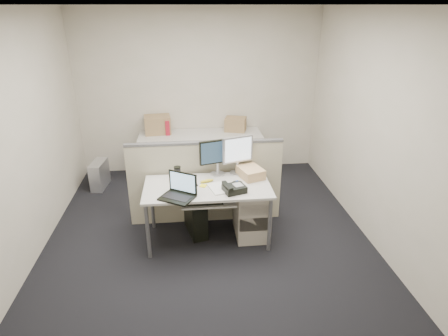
{
  "coord_description": "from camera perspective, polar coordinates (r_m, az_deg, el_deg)",
  "views": [
    {
      "loc": [
        -0.2,
        -3.97,
        2.7
      ],
      "look_at": [
        0.21,
        0.15,
        0.89
      ],
      "focal_mm": 30.0,
      "sensor_mm": 36.0,
      "label": 1
    }
  ],
  "objects": [
    {
      "name": "manila_folders",
      "position": [
        4.65,
        4.07,
        -0.68
      ],
      "size": [
        0.35,
        0.39,
        0.12
      ],
      "primitive_type": "cube",
      "rotation": [
        0.0,
        0.0,
        0.34
      ],
      "color": "tan",
      "rests_on": "desk"
    },
    {
      "name": "wall_back",
      "position": [
        6.37,
        -3.88,
        11.32
      ],
      "size": [
        4.0,
        0.02,
        2.7
      ],
      "primitive_type": "cube",
      "color": "beige",
      "rests_on": "ground"
    },
    {
      "name": "pc_tower_desk",
      "position": [
        4.81,
        -4.35,
        -7.39
      ],
      "size": [
        0.3,
        0.52,
        0.45
      ],
      "primitive_type": "cube",
      "rotation": [
        0.0,
        0.0,
        0.23
      ],
      "color": "black",
      "rests_on": "floor"
    },
    {
      "name": "wall_front",
      "position": [
        2.2,
        0.77,
        -14.26
      ],
      "size": [
        4.0,
        0.02,
        2.7
      ],
      "primitive_type": "cube",
      "color": "beige",
      "rests_on": "ground"
    },
    {
      "name": "ceiling",
      "position": [
        3.98,
        -3.1,
        23.58
      ],
      "size": [
        4.0,
        4.5,
        0.01
      ],
      "primitive_type": "cube",
      "color": "white",
      "rests_on": "ground"
    },
    {
      "name": "sticky_pad",
      "position": [
        4.44,
        -3.2,
        -2.72
      ],
      "size": [
        0.09,
        0.09,
        0.01
      ],
      "primitive_type": "cube",
      "rotation": [
        0.0,
        0.0,
        -0.4
      ],
      "color": "yellow",
      "rests_on": "desk"
    },
    {
      "name": "keyboard_tray",
      "position": [
        4.33,
        -2.38,
        -5.11
      ],
      "size": [
        0.62,
        0.32,
        0.02
      ],
      "primitive_type": "cube",
      "color": "silver",
      "rests_on": "desk"
    },
    {
      "name": "wall_left",
      "position": [
        4.57,
        -28.68,
        3.45
      ],
      "size": [
        0.02,
        4.5,
        2.7
      ],
      "primitive_type": "cube",
      "color": "beige",
      "rests_on": "ground"
    },
    {
      "name": "paper_stack",
      "position": [
        4.37,
        -0.52,
        -3.06
      ],
      "size": [
        0.31,
        0.36,
        0.01
      ],
      "primitive_type": "cube",
      "rotation": [
        0.0,
        0.0,
        0.26
      ],
      "color": "silver",
      "rests_on": "desk"
    },
    {
      "name": "pc_tower_spare_silver",
      "position": [
        6.3,
        -18.44,
        -0.94
      ],
      "size": [
        0.24,
        0.48,
        0.43
      ],
      "primitive_type": "cube",
      "rotation": [
        0.0,
        0.0,
        -0.13
      ],
      "color": "#B7B7BC",
      "rests_on": "floor"
    },
    {
      "name": "cardboard_box_right",
      "position": [
        6.35,
        1.76,
        6.6
      ],
      "size": [
        0.4,
        0.35,
        0.25
      ],
      "primitive_type": "cube",
      "rotation": [
        0.0,
        0.0,
        -0.28
      ],
      "color": "olive",
      "rests_on": "back_counter"
    },
    {
      "name": "cellphone",
      "position": [
        4.48,
        -4.51,
        -2.47
      ],
      "size": [
        0.08,
        0.12,
        0.01
      ],
      "primitive_type": "cube",
      "rotation": [
        0.0,
        0.0,
        0.26
      ],
      "color": "black",
      "rests_on": "desk"
    },
    {
      "name": "wall_right",
      "position": [
        4.74,
        22.32,
        5.27
      ],
      "size": [
        0.02,
        4.5,
        2.7
      ],
      "primitive_type": "cube",
      "color": "beige",
      "rests_on": "ground"
    },
    {
      "name": "cubicle_partition",
      "position": [
        4.92,
        -2.82,
        -2.34
      ],
      "size": [
        2.0,
        0.06,
        1.1
      ],
      "primitive_type": "cube",
      "color": "#A9A385",
      "rests_on": "floor"
    },
    {
      "name": "travel_mug",
      "position": [
        4.57,
        -7.09,
        -0.93
      ],
      "size": [
        0.08,
        0.08,
        0.17
      ],
      "primitive_type": "cylinder",
      "rotation": [
        0.0,
        0.0,
        0.02
      ],
      "color": "black",
      "rests_on": "desk"
    },
    {
      "name": "monitor_main",
      "position": [
        4.65,
        -0.99,
        1.63
      ],
      "size": [
        0.49,
        0.29,
        0.46
      ],
      "primitive_type": "cube",
      "rotation": [
        0.0,
        0.0,
        0.27
      ],
      "color": "black",
      "rests_on": "desk"
    },
    {
      "name": "laptop",
      "position": [
        4.13,
        -7.24,
        -3.0
      ],
      "size": [
        0.44,
        0.41,
        0.27
      ],
      "primitive_type": "cube",
      "rotation": [
        0.0,
        0.0,
        -0.55
      ],
      "color": "black",
      "rests_on": "desk"
    },
    {
      "name": "red_binder",
      "position": [
        6.29,
        -8.72,
        6.26
      ],
      "size": [
        0.11,
        0.29,
        0.27
      ],
      "primitive_type": "cube",
      "rotation": [
        0.0,
        0.0,
        0.15
      ],
      "color": "maroon",
      "rests_on": "back_counter"
    },
    {
      "name": "floor",
      "position": [
        4.81,
        -2.39,
        -10.62
      ],
      "size": [
        4.0,
        4.5,
        0.01
      ],
      "primitive_type": "cube",
      "color": "black",
      "rests_on": "ground"
    },
    {
      "name": "cardboard_box_left",
      "position": [
        6.31,
        -10.09,
        6.45
      ],
      "size": [
        0.45,
        0.36,
        0.31
      ],
      "primitive_type": "cube",
      "rotation": [
        0.0,
        0.0,
        0.12
      ],
      "color": "olive",
      "rests_on": "back_counter"
    },
    {
      "name": "trackball",
      "position": [
        4.41,
        2.03,
        -2.55
      ],
      "size": [
        0.16,
        0.16,
        0.05
      ],
      "primitive_type": "cylinder",
      "rotation": [
        0.0,
        0.0,
        -0.31
      ],
      "color": "black",
      "rests_on": "desk"
    },
    {
      "name": "desk_phone",
      "position": [
        4.29,
        1.6,
        -3.18
      ],
      "size": [
        0.29,
        0.26,
        0.08
      ],
      "primitive_type": "cube",
      "rotation": [
        0.0,
        0.0,
        0.31
      ],
      "color": "black",
      "rests_on": "desk"
    },
    {
      "name": "desk",
      "position": [
        4.47,
        -2.53,
        -3.51
      ],
      "size": [
        1.5,
        0.75,
        0.73
      ],
      "color": "silver",
      "rests_on": "floor"
    },
    {
      "name": "keyboard",
      "position": [
        4.28,
        -3.02,
        -5.13
      ],
      "size": [
        0.42,
        0.15,
        0.02
      ],
      "primitive_type": "cube",
      "rotation": [
        0.0,
        0.0,
        -0.01
      ],
      "color": "black",
      "rests_on": "keyboard_tray"
    },
    {
      "name": "monitor_small",
      "position": [
        4.67,
        2.07,
        1.9
      ],
      "size": [
        0.44,
        0.31,
        0.49
      ],
      "primitive_type": "cube",
      "rotation": [
        0.0,
        0.0,
        0.31
      ],
      "color": "#B7B7BC",
      "rests_on": "desk"
    },
    {
      "name": "drawer_pedestal",
      "position": [
        4.73,
        4.21,
        -6.58
      ],
      "size": [
        0.4,
        0.55,
        0.65
      ],
      "primitive_type": "cube",
      "color": "#ACA494",
      "rests_on": "floor"
    },
    {
      "name": "back_counter",
      "position": [
        6.35,
        -3.53,
        1.95
      ],
      "size": [
        2.0,
        0.6,
        0.72
      ],
      "primitive_type": "cube",
      "color": "#ACA494",
      "rests_on": "floor"
    },
    {
      "name": "pc_tower_spare_dark",
      "position": [
        6.55,
        -12.74,
        0.67
      ],
      "size": [
        0.19,
        0.45,
        0.42
      ],
      "primitive_type": "cube",
      "rotation": [
        0.0,
        0.0,
        -0.02
      ],
      "color": "black",
      "rests_on": "floor"
    },
    {
      "name": "banana",
      "position": [
        4.52,
        -2.63,
        -1.97
      ],
      "size": [
        0.18,
        0.09,
        0.04
      ],
      "primitive_type": "ellipsoid",
      "rotation": [
        0.0,
        0.0,
        0.31
      ],
      "color": "yellow",
      "rests_on": "desk"
    }
  ]
}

